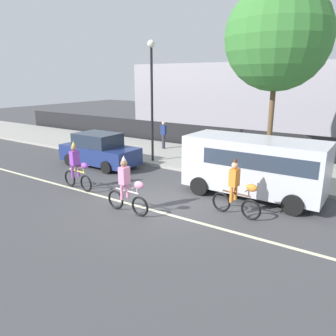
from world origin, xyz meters
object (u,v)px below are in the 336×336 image
parade_cyclist_pink (127,188)px  parade_cyclist_purple (77,169)px  parade_cyclist_orange (237,191)px  street_lamp_post (152,84)px  parked_car_navy (99,150)px  parked_van_silver (256,163)px  pedestrian_onlooker (163,134)px

parade_cyclist_pink → parade_cyclist_purple: bearing=167.6°
parade_cyclist_orange → street_lamp_post: 7.94m
street_lamp_post → parade_cyclist_pink: bearing=-60.8°
parade_cyclist_purple → parked_car_navy: size_ratio=0.47×
parade_cyclist_purple → parked_van_silver: (6.10, 3.10, 0.44)m
street_lamp_post → parked_van_silver: bearing=-16.7°
parked_van_silver → parade_cyclist_orange: bearing=-86.4°
parked_van_silver → parked_car_navy: (-8.00, -0.02, -0.50)m
parade_cyclist_pink → parade_cyclist_orange: same height
parade_cyclist_purple → parade_cyclist_pink: bearing=-12.4°
parked_van_silver → street_lamp_post: (-6.05, 1.82, 2.71)m
parked_car_navy → parade_cyclist_pink: bearing=-36.6°
parked_car_navy → street_lamp_post: street_lamp_post is taller
parade_cyclist_pink → street_lamp_post: street_lamp_post is taller
parade_cyclist_pink → parade_cyclist_orange: size_ratio=1.00×
parked_van_silver → parade_cyclist_purple: bearing=-153.0°
street_lamp_post → pedestrian_onlooker: size_ratio=3.62×
parade_cyclist_pink → parked_car_navy: (-5.10, 3.78, -0.06)m
parade_cyclist_pink → parked_car_navy: parade_cyclist_pink is taller
parked_van_silver → pedestrian_onlooker: (-7.27, 4.58, -0.27)m
parked_van_silver → pedestrian_onlooker: size_ratio=3.09×
parade_cyclist_purple → parade_cyclist_orange: 6.31m
parked_car_navy → street_lamp_post: 4.18m
parked_car_navy → pedestrian_onlooker: size_ratio=2.53×
parked_car_navy → pedestrian_onlooker: bearing=81.0°
parade_cyclist_orange → parked_car_navy: 8.38m
parade_cyclist_pink → parade_cyclist_orange: bearing=30.0°
parade_cyclist_orange → parked_van_silver: (-0.13, 2.05, 0.44)m
parade_cyclist_orange → street_lamp_post: (-6.18, 3.87, 3.15)m
parade_cyclist_orange → street_lamp_post: street_lamp_post is taller
parked_car_navy → street_lamp_post: bearing=43.3°
pedestrian_onlooker → parade_cyclist_orange: bearing=-41.9°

